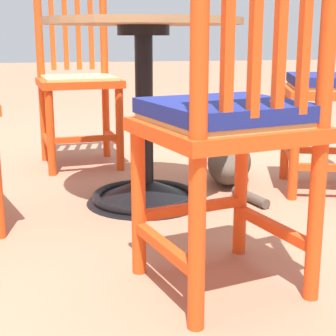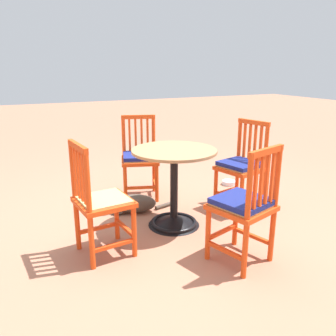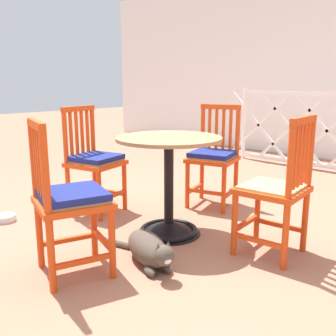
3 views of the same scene
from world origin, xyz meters
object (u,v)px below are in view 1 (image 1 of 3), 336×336
object	(u,v)px
orange_chair_by_planter	(78,82)
tabby_cat	(230,160)
orange_chair_near_fence	(229,125)
cafe_table	(144,134)

from	to	relation	value
orange_chair_by_planter	tabby_cat	size ratio (longest dim) A/B	1.23
orange_chair_near_fence	orange_chair_by_planter	size ratio (longest dim) A/B	1.00
orange_chair_by_planter	cafe_table	bearing A→B (deg)	-163.45
cafe_table	orange_chair_by_planter	xyz separation A→B (m)	(0.74, 0.22, 0.15)
cafe_table	tabby_cat	world-z (taller)	cafe_table
orange_chair_near_fence	tabby_cat	world-z (taller)	orange_chair_near_fence
tabby_cat	cafe_table	bearing A→B (deg)	120.56
cafe_table	tabby_cat	xyz separation A→B (m)	(0.27, -0.45, -0.19)
cafe_table	orange_chair_by_planter	size ratio (longest dim) A/B	0.83
cafe_table	orange_chair_near_fence	xyz separation A→B (m)	(-0.81, -0.08, 0.16)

